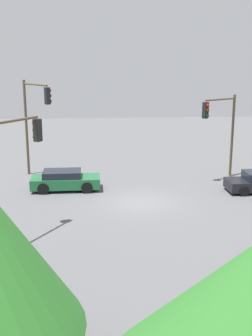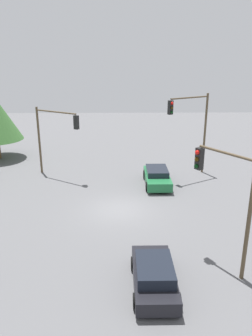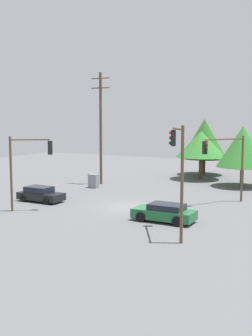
{
  "view_description": "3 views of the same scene",
  "coord_description": "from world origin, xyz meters",
  "px_view_note": "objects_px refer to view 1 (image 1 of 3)",
  "views": [
    {
      "loc": [
        -2.85,
        -22.92,
        7.72
      ],
      "look_at": [
        -0.95,
        -0.89,
        2.29
      ],
      "focal_mm": 45.0,
      "sensor_mm": 36.0,
      "label": 1
    },
    {
      "loc": [
        19.37,
        0.12,
        9.37
      ],
      "look_at": [
        -0.5,
        0.47,
        2.69
      ],
      "focal_mm": 35.0,
      "sensor_mm": 36.0,
      "label": 2
    },
    {
      "loc": [
        -15.69,
        29.24,
        7.12
      ],
      "look_at": [
        -0.92,
        1.96,
        3.42
      ],
      "focal_mm": 45.0,
      "sensor_mm": 36.0,
      "label": 3
    }
  ],
  "objects_px": {
    "sedan_green": "(65,180)",
    "traffic_signal_main": "(222,123)",
    "traffic_signal_aux": "(34,113)",
    "traffic_signal_cross": "(3,158)"
  },
  "relations": [
    {
      "from": "traffic_signal_main",
      "to": "traffic_signal_cross",
      "type": "relative_size",
      "value": 1.02
    },
    {
      "from": "sedan_green",
      "to": "traffic_signal_main",
      "type": "relative_size",
      "value": 0.75
    },
    {
      "from": "sedan_green",
      "to": "traffic_signal_aux",
      "type": "height_order",
      "value": "traffic_signal_aux"
    },
    {
      "from": "traffic_signal_aux",
      "to": "traffic_signal_cross",
      "type": "bearing_deg",
      "value": -29.72
    },
    {
      "from": "traffic_signal_main",
      "to": "traffic_signal_cross",
      "type": "xyz_separation_m",
      "value": [
        -12.6,
        -9.98,
        0.0
      ]
    },
    {
      "from": "traffic_signal_cross",
      "to": "sedan_green",
      "type": "bearing_deg",
      "value": 18.19
    },
    {
      "from": "sedan_green",
      "to": "traffic_signal_main",
      "type": "bearing_deg",
      "value": 99.89
    },
    {
      "from": "traffic_signal_main",
      "to": "traffic_signal_aux",
      "type": "height_order",
      "value": "traffic_signal_aux"
    },
    {
      "from": "sedan_green",
      "to": "traffic_signal_main",
      "type": "xyz_separation_m",
      "value": [
        10.54,
        1.84,
        3.28
      ]
    },
    {
      "from": "traffic_signal_main",
      "to": "sedan_green",
      "type": "bearing_deg",
      "value": -24.14
    }
  ]
}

